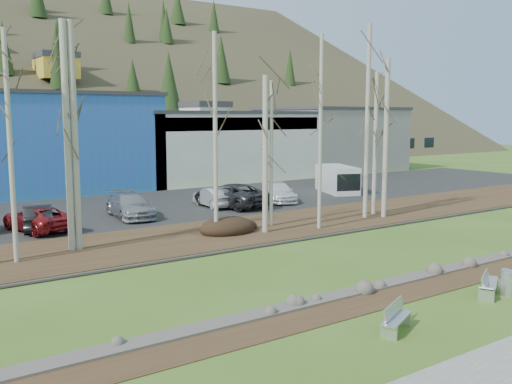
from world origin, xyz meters
TOP-DOWN VIEW (x-y plane):
  - ground at (0.00, 0.00)m, footprint 200.00×200.00m
  - dirt_strip at (0.00, 2.10)m, footprint 80.00×1.80m
  - near_bank_rocks at (0.00, 3.10)m, footprint 80.00×0.80m
  - river at (0.00, 7.20)m, footprint 80.00×8.00m
  - far_bank_rocks at (0.00, 11.30)m, footprint 80.00×0.80m
  - far_bank at (0.00, 14.50)m, footprint 80.00×7.00m
  - parking_lot at (0.00, 25.00)m, footprint 80.00×14.00m
  - building_blue at (-6.00, 39.00)m, footprint 20.40×12.24m
  - building_white at (12.00, 38.98)m, footprint 18.36×12.24m
  - building_grey at (28.00, 39.00)m, footprint 14.28×12.24m
  - bench_intact at (-4.64, -0.26)m, footprint 1.70×1.12m
  - bench_damaged at (0.66, 0.18)m, footprint 1.75×1.27m
  - litter_bin at (1.20, -0.26)m, footprint 0.67×0.67m
  - dirt_mound at (-1.52, 14.25)m, footprint 3.20×2.26m
  - birch_1 at (-12.23, 14.11)m, footprint 0.21×0.21m
  - birch_2 at (-9.26, 14.97)m, footprint 0.31×0.31m
  - birch_3 at (-2.36, 14.02)m, footprint 0.23×0.23m
  - birch_4 at (0.21, 13.19)m, footprint 0.30×0.30m
  - birch_5 at (1.54, 14.48)m, footprint 0.20×0.20m
  - birch_6 at (3.32, 12.37)m, footprint 0.21×0.21m
  - birch_7 at (8.93, 12.80)m, footprint 0.30×0.30m
  - birch_8 at (9.26, 13.96)m, footprint 0.27×0.27m
  - birch_9 at (7.88, 13.35)m, footprint 0.27×0.27m
  - birch_10 at (-9.60, 14.97)m, footprint 0.31×0.31m
  - car_1 at (-9.69, 20.84)m, footprint 2.30×4.40m
  - car_2 at (-9.74, 20.52)m, footprint 3.32×5.23m
  - car_3 at (-4.02, 21.58)m, footprint 2.55×5.26m
  - car_4 at (2.26, 22.21)m, footprint 1.77×4.15m
  - car_5 at (3.25, 21.54)m, footprint 3.74×6.20m
  - car_6 at (7.45, 21.64)m, footprint 3.51×4.99m
  - van_white at (14.31, 22.74)m, footprint 3.70×5.34m

SIDE VIEW (x-z plane):
  - ground at x=0.00m, z-range 0.00..0.00m
  - near_bank_rocks at x=0.00m, z-range -0.25..0.25m
  - river at x=0.00m, z-range -0.45..0.45m
  - far_bank_rocks at x=0.00m, z-range -0.23..0.23m
  - dirt_strip at x=0.00m, z-range 0.00..0.03m
  - parking_lot at x=0.00m, z-range 0.00..0.14m
  - far_bank at x=0.00m, z-range 0.00..0.15m
  - bench_damaged at x=0.66m, z-range 0.00..0.76m
  - bench_intact at x=-4.64m, z-range 0.00..0.82m
  - litter_bin at x=1.20m, z-range 0.00..0.87m
  - dirt_mound at x=-1.52m, z-range 0.15..0.78m
  - car_4 at x=2.26m, z-range 0.14..1.47m
  - car_6 at x=7.45m, z-range 0.14..1.48m
  - car_2 at x=-9.74m, z-range 0.14..1.48m
  - car_1 at x=-9.69m, z-range 0.14..1.52m
  - car_3 at x=-4.02m, z-range 0.14..1.61m
  - car_5 at x=3.25m, z-range 0.14..1.75m
  - van_white at x=14.31m, z-range 0.14..2.30m
  - building_white at x=12.00m, z-range 0.01..6.81m
  - building_grey at x=28.00m, z-range 0.01..7.31m
  - building_blue at x=-6.00m, z-range 0.01..8.31m
  - birch_5 at x=1.54m, z-range 0.15..8.28m
  - birch_4 at x=0.21m, z-range 0.15..8.45m
  - birch_8 at x=9.26m, z-range 0.15..9.06m
  - birch_7 at x=8.93m, z-range 0.15..9.74m
  - birch_1 at x=-12.23m, z-range 0.15..9.92m
  - birch_3 at x=-2.36m, z-range 0.15..10.56m
  - birch_2 at x=-9.26m, z-range 0.15..10.61m
  - birch_10 at x=-9.60m, z-range 0.15..10.61m
  - birch_6 at x=3.32m, z-range 0.15..10.70m
  - birch_9 at x=7.88m, z-range 0.15..11.76m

